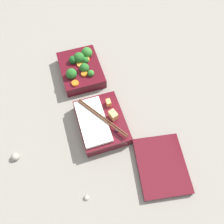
% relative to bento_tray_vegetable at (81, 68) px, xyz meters
% --- Properties ---
extents(ground_plane, '(3.00, 3.00, 0.00)m').
position_rel_bento_tray_vegetable_xyz_m(ground_plane, '(0.12, 0.01, -0.03)').
color(ground_plane, gray).
extents(bento_tray_vegetable, '(0.20, 0.15, 0.08)m').
position_rel_bento_tray_vegetable_xyz_m(bento_tray_vegetable, '(0.00, 0.00, 0.00)').
color(bento_tray_vegetable, '#510F19').
rests_on(bento_tray_vegetable, ground_plane).
extents(bento_tray_rice, '(0.20, 0.15, 0.07)m').
position_rel_bento_tray_vegetable_xyz_m(bento_tray_rice, '(0.25, 0.01, -0.00)').
color(bento_tray_rice, '#510F19').
rests_on(bento_tray_rice, ground_plane).
extents(bento_lid, '(0.22, 0.18, 0.02)m').
position_rel_bento_tray_vegetable_xyz_m(bento_lid, '(0.45, 0.15, -0.02)').
color(bento_lid, '#510F19').
rests_on(bento_lid, ground_plane).
extents(pebble_0, '(0.02, 0.02, 0.02)m').
position_rel_bento_tray_vegetable_xyz_m(pebble_0, '(0.47, -0.10, -0.02)').
color(pebble_0, gray).
rests_on(pebble_0, ground_plane).
extents(pebble_1, '(0.03, 0.03, 0.03)m').
position_rel_bento_tray_vegetable_xyz_m(pebble_1, '(0.28, -0.29, -0.02)').
color(pebble_1, gray).
rests_on(pebble_1, ground_plane).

